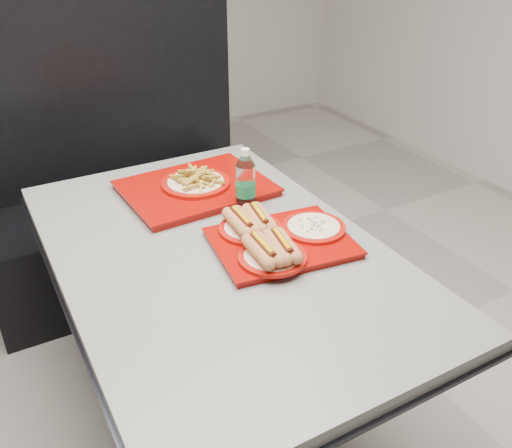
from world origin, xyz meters
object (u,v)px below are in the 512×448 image
tray_far (196,185)px  booth_bench (122,202)px  water_bottle (246,183)px  diner_table (219,292)px  tray_near (276,238)px

tray_far → booth_bench: bearing=97.5°
booth_bench → water_bottle: 1.03m
water_bottle → tray_far: bearing=117.0°
water_bottle → diner_table: bearing=-137.4°
diner_table → booth_bench: bearing=90.0°
diner_table → tray_far: size_ratio=2.75×
booth_bench → tray_near: size_ratio=3.08×
water_bottle → booth_bench: bearing=102.0°
tray_far → water_bottle: (0.10, -0.19, 0.06)m
diner_table → booth_bench: (0.00, 1.09, -0.18)m
booth_bench → tray_far: 0.82m
tray_near → tray_far: size_ratio=0.85×
tray_near → tray_far: (-0.06, 0.45, -0.00)m
diner_table → water_bottle: 0.37m
booth_bench → tray_near: bearing=-82.4°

